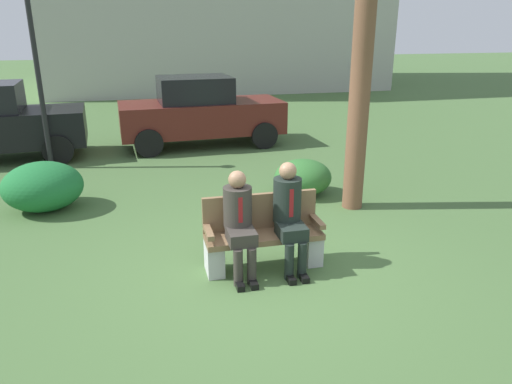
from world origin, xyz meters
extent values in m
plane|color=#466837|center=(0.00, 0.00, 0.00)|extent=(80.00, 80.00, 0.00)
cube|color=brown|center=(0.01, 0.18, 0.42)|extent=(1.43, 0.44, 0.07)
cube|color=brown|center=(0.01, 0.37, 0.68)|extent=(1.43, 0.06, 0.45)
cube|color=brown|center=(-0.67, 0.18, 0.55)|extent=(0.08, 0.44, 0.06)
cube|color=brown|center=(0.69, 0.18, 0.55)|extent=(0.08, 0.44, 0.06)
cube|color=silver|center=(-0.61, 0.18, 0.19)|extent=(0.20, 0.37, 0.38)
cube|color=silver|center=(0.63, 0.18, 0.19)|extent=(0.20, 0.37, 0.38)
cube|color=#38332D|center=(-0.31, 0.01, 0.53)|extent=(0.32, 0.38, 0.16)
cylinder|color=#38332D|center=(-0.39, -0.18, 0.23)|extent=(0.11, 0.11, 0.45)
cylinder|color=#38332D|center=(-0.23, -0.18, 0.23)|extent=(0.11, 0.11, 0.45)
cube|color=black|center=(-0.39, -0.24, 0.04)|extent=(0.09, 0.22, 0.07)
cube|color=black|center=(-0.23, -0.24, 0.04)|extent=(0.09, 0.22, 0.07)
cylinder|color=#38332D|center=(-0.31, 0.20, 0.82)|extent=(0.34, 0.34, 0.48)
cube|color=maroon|center=(-0.31, 0.04, 0.84)|extent=(0.05, 0.01, 0.31)
sphere|color=#9E7556|center=(-0.31, 0.20, 1.16)|extent=(0.21, 0.21, 0.21)
cube|color=#1E2823|center=(0.30, 0.01, 0.53)|extent=(0.32, 0.38, 0.16)
cylinder|color=#1E2823|center=(0.22, -0.18, 0.23)|extent=(0.11, 0.11, 0.45)
cylinder|color=#1E2823|center=(0.38, -0.18, 0.23)|extent=(0.11, 0.11, 0.45)
cube|color=black|center=(0.22, -0.24, 0.04)|extent=(0.09, 0.22, 0.07)
cube|color=black|center=(0.38, -0.24, 0.04)|extent=(0.09, 0.22, 0.07)
cylinder|color=#1E2823|center=(0.30, 0.20, 0.85)|extent=(0.34, 0.34, 0.54)
cube|color=maroon|center=(0.30, 0.04, 0.87)|extent=(0.05, 0.01, 0.35)
sphere|color=#9E7556|center=(0.30, 0.20, 1.22)|extent=(0.21, 0.21, 0.21)
cylinder|color=brown|center=(1.96, 1.85, 2.13)|extent=(0.32, 0.32, 4.25)
ellipsoid|color=#316D30|center=(1.36, 2.62, 0.32)|extent=(1.01, 0.93, 0.63)
ellipsoid|color=#1F6E33|center=(-2.94, 2.93, 0.39)|extent=(1.26, 1.15, 0.78)
cylinder|color=black|center=(-3.18, 7.24, 0.32)|extent=(0.65, 0.18, 0.64)
cylinder|color=black|center=(-3.08, 5.68, 0.32)|extent=(0.65, 0.18, 0.64)
cube|color=#591E19|center=(0.15, 6.69, 0.70)|extent=(3.97, 1.75, 0.76)
cube|color=black|center=(0.00, 6.69, 1.38)|extent=(1.77, 1.44, 0.60)
cylinder|color=black|center=(1.47, 7.54, 0.32)|extent=(0.65, 0.17, 0.64)
cylinder|color=black|center=(1.55, 5.98, 0.32)|extent=(0.65, 0.17, 0.64)
cylinder|color=black|center=(-1.25, 7.41, 0.32)|extent=(0.65, 0.17, 0.64)
cylinder|color=black|center=(-1.18, 5.85, 0.32)|extent=(0.65, 0.17, 0.64)
cylinder|color=black|center=(-3.21, 5.45, 1.81)|extent=(0.10, 0.10, 3.62)
camera|label=1|loc=(-1.36, -4.97, 2.86)|focal=33.68mm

